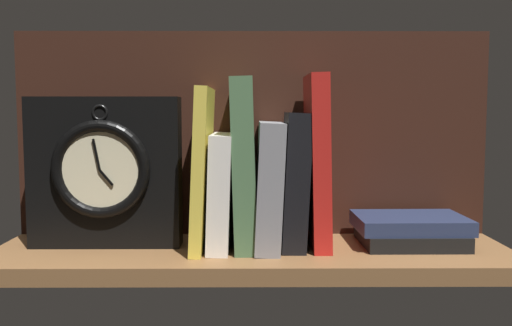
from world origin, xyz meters
TOP-DOWN VIEW (x-y plane):
  - ground_plane at (0.00, 0.00)cm, footprint 77.53×22.39cm
  - back_panel at (0.00, 10.60)cm, footprint 77.53×1.20cm
  - book_yellow_seinlanguage at (-7.55, 1.66)cm, footprint 2.89×16.66cm
  - book_white_catcher at (-4.77, 1.66)cm, footprint 3.77×15.24cm
  - book_green_romantic at (-1.25, 1.66)cm, footprint 3.97×14.68cm
  - book_gray_chess at (2.52, 1.66)cm, footprint 4.53×15.88cm
  - book_black_skeptic at (6.44, 1.66)cm, footprint 4.44×12.59cm
  - book_red_requiem at (9.83, 1.66)cm, footprint 3.33×12.92cm
  - framed_clock at (-22.30, 1.28)cm, footprint 22.71×5.92cm
  - book_stack_side at (24.39, 2.31)cm, footprint 16.75×12.84cm

SIDE VIEW (x-z plane):
  - ground_plane at x=0.00cm, z-range -2.50..0.00cm
  - book_stack_side at x=24.39cm, z-range 0.02..4.52cm
  - book_white_catcher at x=-4.77cm, z-range -0.05..17.18cm
  - book_gray_chess at x=2.52cm, z-range -0.07..18.97cm
  - book_black_skeptic at x=6.44cm, z-range -0.07..20.40cm
  - framed_clock at x=-22.30cm, z-range 0.12..22.83cm
  - book_yellow_seinlanguage at x=-7.55cm, z-range -0.03..24.09cm
  - book_green_romantic at x=-1.25cm, z-range -0.04..25.45cm
  - book_red_requiem at x=9.83cm, z-range -0.03..26.03cm
  - back_panel at x=0.00cm, z-range 0.00..33.57cm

